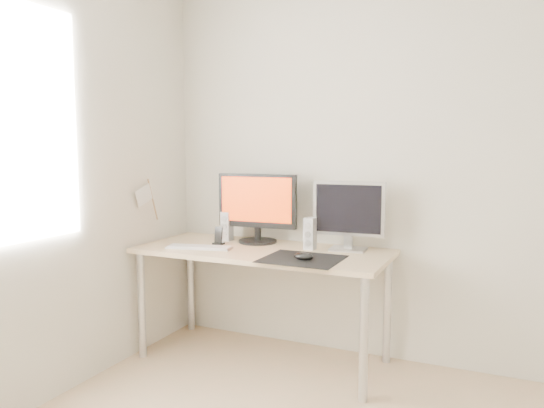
% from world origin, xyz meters
% --- Properties ---
extents(wall_back, '(3.50, 0.00, 3.50)m').
position_xyz_m(wall_back, '(0.00, 1.75, 1.25)').
color(wall_back, white).
rests_on(wall_back, ground).
extents(mousepad, '(0.45, 0.40, 0.00)m').
position_xyz_m(mousepad, '(-0.59, 1.20, 0.73)').
color(mousepad, black).
rests_on(mousepad, desk).
extents(mouse, '(0.12, 0.07, 0.04)m').
position_xyz_m(mouse, '(-0.57, 1.17, 0.75)').
color(mouse, black).
rests_on(mouse, mousepad).
extents(desk, '(1.60, 0.70, 0.73)m').
position_xyz_m(desk, '(-0.93, 1.38, 0.65)').
color(desk, '#D1B587').
rests_on(desk, ground).
extents(main_monitor, '(0.55, 0.28, 0.47)m').
position_xyz_m(main_monitor, '(-1.06, 1.56, 0.98)').
color(main_monitor, black).
rests_on(main_monitor, desk).
extents(second_monitor, '(0.45, 0.17, 0.43)m').
position_xyz_m(second_monitor, '(-0.42, 1.56, 0.97)').
color(second_monitor, silver).
rests_on(second_monitor, desk).
extents(speaker_left, '(0.06, 0.08, 0.20)m').
position_xyz_m(speaker_left, '(-1.29, 1.55, 0.83)').
color(speaker_left, white).
rests_on(speaker_left, desk).
extents(speaker_right, '(0.06, 0.08, 0.20)m').
position_xyz_m(speaker_right, '(-0.65, 1.49, 0.83)').
color(speaker_right, white).
rests_on(speaker_right, desk).
extents(keyboard, '(0.44, 0.21, 0.02)m').
position_xyz_m(keyboard, '(-1.31, 1.23, 0.74)').
color(keyboard, silver).
rests_on(keyboard, desk).
extents(phone_dock, '(0.07, 0.06, 0.12)m').
position_xyz_m(phone_dock, '(-1.26, 1.39, 0.77)').
color(phone_dock, black).
rests_on(phone_dock, desk).
extents(pennant, '(0.01, 0.23, 0.29)m').
position_xyz_m(pennant, '(-1.72, 1.24, 1.05)').
color(pennant, '#A57F54').
rests_on(pennant, wall_left).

